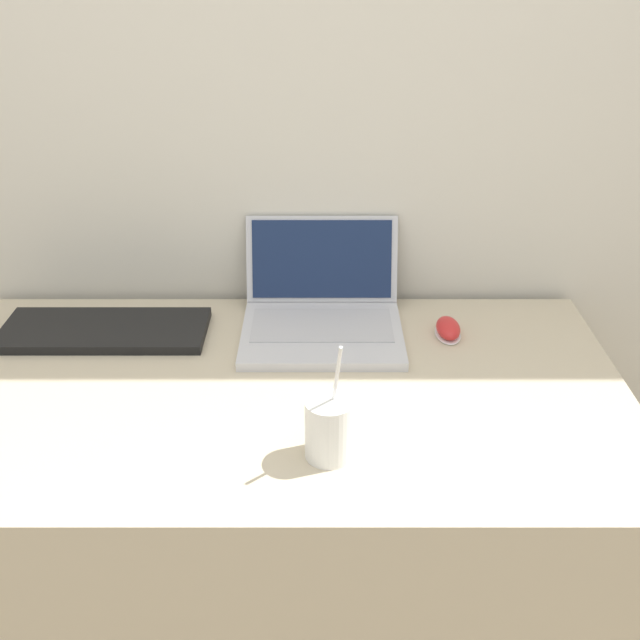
{
  "coord_description": "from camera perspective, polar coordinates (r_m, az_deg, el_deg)",
  "views": [
    {
      "loc": [
        0.09,
        -0.82,
        1.52
      ],
      "look_at": [
        0.09,
        0.51,
        0.81
      ],
      "focal_mm": 42.0,
      "sensor_mm": 36.0,
      "label": 1
    }
  ],
  "objects": [
    {
      "name": "wall_back",
      "position": [
        1.64,
        -3.47,
        18.61
      ],
      "size": [
        7.0,
        0.04,
        2.5
      ],
      "color": "silver",
      "rests_on": "ground_plane"
    },
    {
      "name": "drink_cup",
      "position": [
        1.23,
        0.54,
        -8.2
      ],
      "size": [
        0.08,
        0.08,
        0.23
      ],
      "color": "white",
      "rests_on": "desk"
    },
    {
      "name": "external_keyboard",
      "position": [
        1.67,
        -16.26,
        -0.78
      ],
      "size": [
        0.44,
        0.18,
        0.02
      ],
      "color": "black",
      "rests_on": "desk"
    },
    {
      "name": "computer_mouse",
      "position": [
        1.63,
        9.57,
        -0.67
      ],
      "size": [
        0.05,
        0.1,
        0.03
      ],
      "color": "white",
      "rests_on": "desk"
    },
    {
      "name": "desk",
      "position": [
        1.67,
        -3.31,
        -15.69
      ],
      "size": [
        1.36,
        0.75,
        0.73
      ],
      "color": "beige",
      "rests_on": "ground_plane"
    },
    {
      "name": "laptop",
      "position": [
        1.62,
        -0.01,
        0.71
      ],
      "size": [
        0.34,
        0.34,
        0.21
      ],
      "color": "silver",
      "rests_on": "desk"
    }
  ]
}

